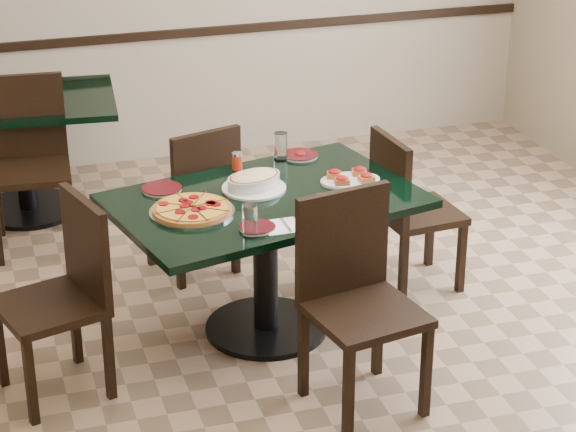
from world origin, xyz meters
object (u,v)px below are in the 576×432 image
object	(u,v)px
bruschetta_platter	(350,178)
main_table	(265,231)
bread_basket	(318,205)
chair_right	(406,204)
chair_near	(355,288)
lasagna_casserole	(254,181)
pepperoni_pizza	(192,209)
back_chair_near	(28,152)
chair_left	(66,286)
back_table	(22,134)
chair_far	(198,193)

from	to	relation	value
bruschetta_platter	main_table	bearing A→B (deg)	-169.42
bread_basket	bruschetta_platter	bearing A→B (deg)	19.80
chair_right	bruschetta_platter	xyz separation A→B (m)	(-0.40, -0.19, 0.28)
chair_right	chair_near	bearing A→B (deg)	140.69
main_table	bruschetta_platter	xyz separation A→B (m)	(0.47, 0.06, 0.21)
lasagna_casserole	bruschetta_platter	size ratio (longest dim) A/B	1.05
pepperoni_pizza	bread_basket	bearing A→B (deg)	-17.55
pepperoni_pizza	back_chair_near	bearing A→B (deg)	112.74
chair_left	bruschetta_platter	world-z (taller)	chair_left
back_table	chair_left	xyz separation A→B (m)	(0.01, -2.15, 0.01)
chair_near	chair_right	distance (m)	1.15
main_table	chair_near	size ratio (longest dim) A/B	1.65
back_table	chair_left	size ratio (longest dim) A/B	1.31
back_chair_near	back_table	bearing A→B (deg)	94.28
chair_far	main_table	bearing A→B (deg)	87.11
back_chair_near	bread_basket	size ratio (longest dim) A/B	3.70
chair_near	chair_left	world-z (taller)	chair_near
chair_right	bruschetta_platter	bearing A→B (deg)	110.92
pepperoni_pizza	chair_far	bearing A→B (deg)	75.70
chair_right	chair_left	world-z (taller)	chair_left
lasagna_casserole	bread_basket	size ratio (longest dim) A/B	1.24
chair_far	back_chair_near	bearing A→B (deg)	-57.18
chair_near	pepperoni_pizza	xyz separation A→B (m)	(-0.60, 0.62, 0.21)
back_table	chair_near	world-z (taller)	chair_near
main_table	chair_far	distance (m)	0.75
main_table	chair_left	bearing A→B (deg)	179.85
chair_far	chair_near	distance (m)	1.48
chair_near	chair_right	xyz separation A→B (m)	(0.65, 0.95, -0.07)
back_table	bruschetta_platter	world-z (taller)	bruschetta_platter
chair_left	bruschetta_platter	bearing A→B (deg)	84.79
chair_left	chair_right	bearing A→B (deg)	88.12
main_table	lasagna_casserole	xyz separation A→B (m)	(-0.02, 0.11, 0.23)
main_table	chair_right	distance (m)	0.90
back_table	bruschetta_platter	size ratio (longest dim) A/B	3.86
main_table	chair_left	xyz separation A→B (m)	(-1.01, -0.23, -0.04)
back_chair_near	bruschetta_platter	xyz separation A→B (m)	(1.50, -1.40, 0.20)
chair_left	pepperoni_pizza	xyz separation A→B (m)	(0.63, 0.15, 0.24)
chair_far	bread_basket	bearing A→B (deg)	93.56
back_table	bread_basket	xyz separation A→B (m)	(1.21, -2.17, 0.27)
chair_near	back_chair_near	xyz separation A→B (m)	(-1.25, 2.16, 0.01)
back_chair_near	lasagna_casserole	xyz separation A→B (m)	(1.01, -1.35, 0.23)
chair_right	chair_left	bearing A→B (deg)	99.49
main_table	chair_far	xyz separation A→B (m)	(-0.18, 0.73, -0.07)
back_chair_near	chair_near	bearing A→B (deg)	-55.32
lasagna_casserole	chair_right	bearing A→B (deg)	-10.98
pepperoni_pizza	bruschetta_platter	size ratio (longest dim) A/B	1.27
back_table	chair_right	bearing A→B (deg)	-35.78
chair_left	chair_near	bearing A→B (deg)	53.00
back_table	chair_left	distance (m)	2.15
chair_near	chair_right	world-z (taller)	chair_near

